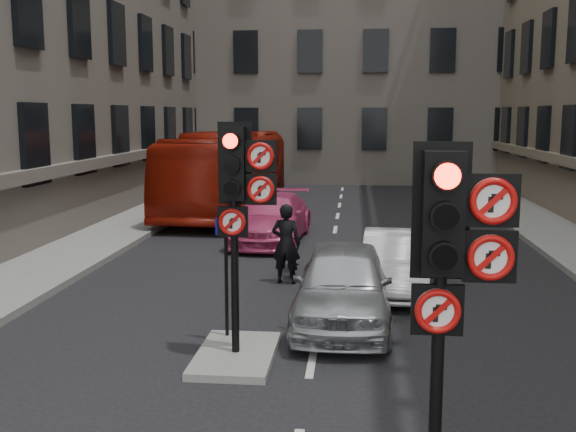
% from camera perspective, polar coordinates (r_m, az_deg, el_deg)
% --- Properties ---
extents(pavement_left, '(3.00, 50.00, 0.16)m').
position_cam_1_polar(pavement_left, '(19.08, -18.66, -3.07)').
color(pavement_left, gray).
rests_on(pavement_left, ground).
extents(centre_island, '(1.20, 2.00, 0.12)m').
position_cam_1_polar(centre_island, '(10.83, -4.44, -11.65)').
color(centre_island, gray).
rests_on(centre_island, ground).
extents(building_far, '(30.00, 14.00, 20.00)m').
position_cam_1_polar(building_far, '(43.44, 5.04, 16.86)').
color(building_far, '#696059').
rests_on(building_far, ground).
extents(signal_near, '(0.91, 0.40, 3.58)m').
position_cam_1_polar(signal_near, '(6.17, 13.64, -3.15)').
color(signal_near, black).
rests_on(signal_near, ground).
extents(signal_far, '(0.91, 0.40, 3.58)m').
position_cam_1_polar(signal_far, '(10.20, -4.14, 2.37)').
color(signal_far, black).
rests_on(signal_far, centre_island).
extents(car_silver, '(1.80, 4.32, 1.46)m').
position_cam_1_polar(car_silver, '(12.39, 4.67, -5.77)').
color(car_silver, '#9A9DA1').
rests_on(car_silver, ground).
extents(car_white, '(1.57, 3.93, 1.27)m').
position_cam_1_polar(car_white, '(14.79, 9.02, -3.84)').
color(car_white, silver).
rests_on(car_white, ground).
extents(car_pink, '(2.24, 4.96, 1.41)m').
position_cam_1_polar(car_pink, '(20.18, -1.41, -0.18)').
color(car_pink, '#C83A72').
rests_on(car_pink, ground).
extents(bus_red, '(3.24, 11.31, 3.12)m').
position_cam_1_polar(bus_red, '(26.25, -5.11, 3.73)').
color(bus_red, maroon).
rests_on(bus_red, ground).
extents(motorcycle, '(0.69, 1.71, 1.00)m').
position_cam_1_polar(motorcycle, '(16.17, 0.14, -3.15)').
color(motorcycle, black).
rests_on(motorcycle, ground).
extents(motorcyclist, '(0.72, 0.52, 1.82)m').
position_cam_1_polar(motorcyclist, '(15.17, -0.17, -2.36)').
color(motorcyclist, black).
rests_on(motorcyclist, ground).
extents(info_sign, '(0.34, 0.14, 2.00)m').
position_cam_1_polar(info_sign, '(11.19, -5.28, -3.78)').
color(info_sign, black).
rests_on(info_sign, centre_island).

